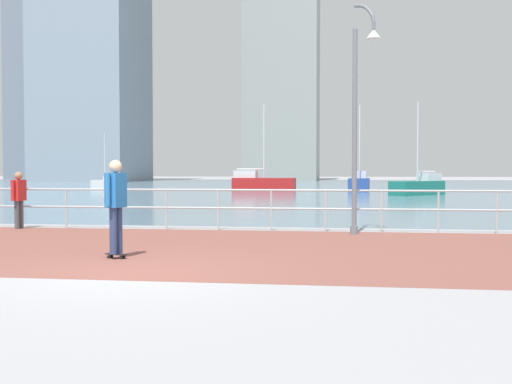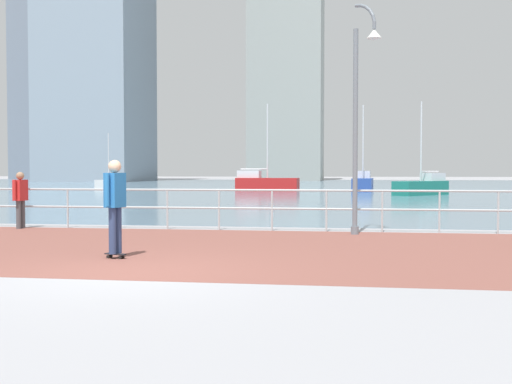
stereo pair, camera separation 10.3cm
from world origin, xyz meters
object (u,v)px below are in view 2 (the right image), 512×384
skateboarder (115,199)px  sailboat_red (109,183)px  sailboat_ivory (265,183)px  sailboat_blue (422,186)px  bystander (20,196)px  sailboat_white (363,183)px  lamppost (361,107)px

skateboarder → sailboat_red: (-16.11, 40.11, -0.59)m
sailboat_ivory → sailboat_blue: sailboat_ivory is taller
sailboat_ivory → bystander: bearing=-95.1°
sailboat_white → lamppost: bearing=-91.9°
lamppost → skateboarder: size_ratio=3.19×
sailboat_red → sailboat_blue: sailboat_blue is taller
sailboat_blue → skateboarder: bearing=-106.9°
lamppost → sailboat_white: sailboat_white is taller
bystander → sailboat_red: bearing=108.1°
sailboat_blue → bystander: bearing=-119.0°
skateboarder → bystander: 6.79m
bystander → sailboat_red: size_ratio=0.32×
sailboat_white → sailboat_blue: bearing=-63.1°
bystander → sailboat_white: size_ratio=0.23×
sailboat_blue → lamppost: bearing=-100.4°
bystander → sailboat_blue: bearing=61.0°
sailboat_ivory → sailboat_blue: (10.87, -6.02, -0.07)m
sailboat_white → sailboat_ivory: bearing=-173.2°
sailboat_ivory → sailboat_blue: bearing=-29.0°
lamppost → sailboat_white: size_ratio=0.86×
bystander → sailboat_white: (10.08, 31.44, -0.27)m
sailboat_red → sailboat_blue: (25.09, -10.58, 0.10)m
sailboat_red → sailboat_white: (21.58, -3.68, 0.16)m
sailboat_blue → sailboat_white: bearing=116.9°
lamppost → sailboat_ivory: sailboat_ivory is taller
skateboarder → sailboat_ivory: sailboat_ivory is taller
sailboat_white → sailboat_red: bearing=170.3°
sailboat_white → bystander: bearing=-107.8°
bystander → sailboat_ivory: size_ratio=0.23×
lamppost → bystander: size_ratio=3.66×
sailboat_white → sailboat_ivory: size_ratio=0.98×
sailboat_ivory → sailboat_white: bearing=6.8°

